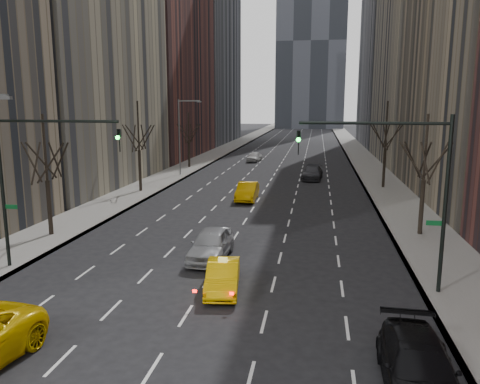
% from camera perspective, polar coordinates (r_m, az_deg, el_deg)
% --- Properties ---
extents(sidewalk_left, '(4.50, 320.00, 0.15)m').
position_cam_1_polar(sidewalk_left, '(81.68, -2.99, 4.67)').
color(sidewalk_left, slate).
rests_on(sidewalk_left, ground).
extents(sidewalk_right, '(4.50, 320.00, 0.15)m').
position_cam_1_polar(sidewalk_right, '(80.13, 14.44, 4.23)').
color(sidewalk_right, slate).
rests_on(sidewalk_right, ground).
extents(bld_left_far, '(14.00, 28.00, 44.00)m').
position_cam_1_polar(bld_left_far, '(81.05, -10.61, 20.02)').
color(bld_left_far, brown).
rests_on(bld_left_far, ground).
extents(bld_left_deep, '(14.00, 30.00, 60.00)m').
position_cam_1_polar(bld_left_deep, '(110.77, -5.10, 21.77)').
color(bld_left_deep, slate).
rests_on(bld_left_deep, ground).
extents(bld_right_deep, '(14.00, 30.00, 58.00)m').
position_cam_1_polar(bld_right_deep, '(107.60, 19.26, 21.04)').
color(bld_right_deep, slate).
rests_on(bld_right_deep, ground).
extents(tree_lw_b, '(3.36, 3.50, 7.82)m').
position_cam_1_polar(tree_lw_b, '(32.64, -22.43, 1.30)').
color(tree_lw_b, black).
rests_on(tree_lw_b, ground).
extents(tree_lw_c, '(3.36, 3.50, 8.74)m').
position_cam_1_polar(tree_lw_c, '(46.84, -12.18, 4.86)').
color(tree_lw_c, black).
rests_on(tree_lw_c, ground).
extents(tree_lw_d, '(3.36, 3.50, 7.36)m').
position_cam_1_polar(tree_lw_d, '(63.90, -6.26, 6.10)').
color(tree_lw_d, black).
rests_on(tree_lw_d, ground).
extents(tree_rw_b, '(3.36, 3.50, 7.82)m').
position_cam_1_polar(tree_rw_b, '(32.47, 21.47, 1.32)').
color(tree_rw_b, black).
rests_on(tree_rw_b, ground).
extents(tree_rw_c, '(3.36, 3.50, 8.74)m').
position_cam_1_polar(tree_rw_c, '(50.04, 17.28, 4.98)').
color(tree_rw_c, black).
rests_on(tree_rw_c, ground).
extents(traffic_mast_left, '(6.69, 0.39, 8.00)m').
position_cam_1_polar(traffic_mast_left, '(25.85, -24.18, 2.88)').
color(traffic_mast_left, black).
rests_on(traffic_mast_left, ground).
extents(traffic_mast_right, '(6.69, 0.39, 8.00)m').
position_cam_1_polar(traffic_mast_right, '(21.94, 19.71, 1.96)').
color(traffic_mast_right, black).
rests_on(traffic_mast_right, ground).
extents(streetlight_far, '(2.83, 0.22, 9.00)m').
position_cam_1_polar(streetlight_far, '(56.73, -7.06, 7.59)').
color(streetlight_far, slate).
rests_on(streetlight_far, ground).
extents(taxi_sedan, '(1.99, 4.32, 1.37)m').
position_cam_1_polar(taxi_sedan, '(22.13, -2.10, -10.22)').
color(taxi_sedan, '#EAB304').
rests_on(taxi_sedan, ground).
extents(silver_sedan_ahead, '(2.02, 4.98, 1.70)m').
position_cam_1_polar(silver_sedan_ahead, '(26.42, -3.56, -6.36)').
color(silver_sedan_ahead, gray).
rests_on(silver_sedan_ahead, ground).
extents(parked_suv_black, '(2.33, 5.40, 1.55)m').
position_cam_1_polar(parked_suv_black, '(15.93, 20.93, -19.40)').
color(parked_suv_black, black).
rests_on(parked_suv_black, ground).
extents(far_taxi, '(1.76, 4.87, 1.60)m').
position_cam_1_polar(far_taxi, '(42.33, 0.90, 0.08)').
color(far_taxi, '#EFAA05').
rests_on(far_taxi, ground).
extents(far_suv_grey, '(2.60, 5.46, 1.54)m').
position_cam_1_polar(far_suv_grey, '(54.75, 8.81, 2.34)').
color(far_suv_grey, '#2F2F34').
rests_on(far_suv_grey, ground).
extents(far_car_white, '(2.14, 4.39, 1.44)m').
position_cam_1_polar(far_car_white, '(71.06, 1.74, 4.31)').
color(far_car_white, silver).
rests_on(far_car_white, ground).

